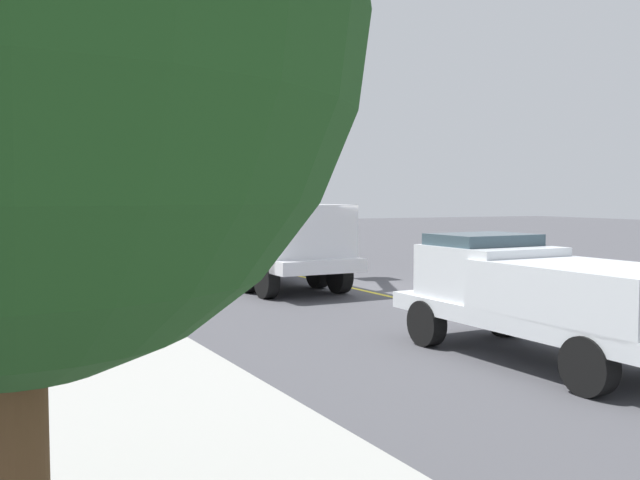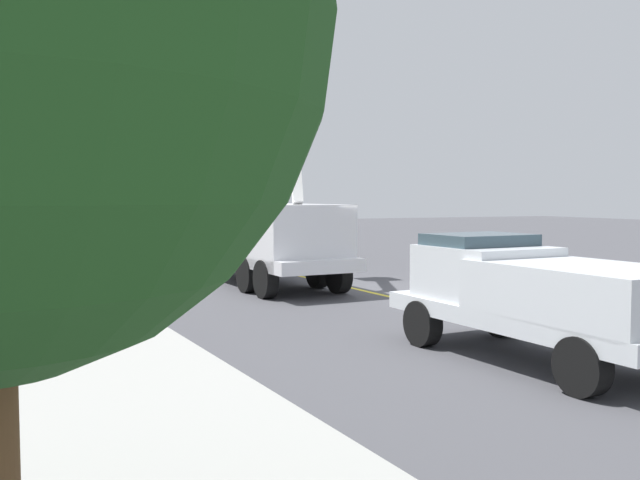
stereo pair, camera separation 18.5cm
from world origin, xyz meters
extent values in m
plane|color=#47474C|center=(0.00, 0.00, 0.00)|extent=(120.00, 120.00, 0.00)
cube|color=#9E9E99|center=(-0.53, 8.56, 0.06)|extent=(60.11, 7.28, 0.12)
cube|color=yellow|center=(0.00, 0.00, 0.00)|extent=(49.92, 3.23, 0.01)
cube|color=white|center=(2.35, 2.16, 0.90)|extent=(8.34, 3.00, 0.36)
cube|color=white|center=(4.97, 2.32, 1.67)|extent=(2.76, 2.51, 1.60)
cube|color=#384C56|center=(5.17, 2.33, 2.37)|extent=(1.93, 2.21, 0.64)
cube|color=white|center=(1.37, 2.10, 1.62)|extent=(5.39, 2.82, 1.80)
cube|color=white|center=(0.59, 1.82, 4.04)|extent=(1.71, 0.71, 3.06)
cube|color=white|center=(2.71, 1.26, 5.89)|extent=(2.98, 1.05, 1.03)
cube|color=white|center=(4.13, 0.88, 6.12)|extent=(0.90, 0.90, 0.90)
cube|color=yellow|center=(4.13, 0.88, 6.72)|extent=(0.36, 0.24, 0.60)
cylinder|color=black|center=(5.15, 3.46, 0.52)|extent=(1.06, 0.40, 1.04)
cylinder|color=black|center=(5.29, 1.21, 0.52)|extent=(1.06, 0.40, 1.04)
cylinder|color=black|center=(0.81, 3.19, 0.52)|extent=(1.06, 0.40, 1.04)
cylinder|color=black|center=(0.95, 0.95, 0.52)|extent=(1.06, 0.40, 1.04)
cylinder|color=black|center=(-0.50, 3.11, 0.52)|extent=(1.06, 0.40, 1.04)
cylinder|color=black|center=(-0.36, 0.87, 0.52)|extent=(1.06, 0.40, 1.04)
cube|color=silver|center=(-9.16, 1.45, 0.75)|extent=(5.72, 2.44, 0.30)
cube|color=silver|center=(-7.93, 1.53, 1.30)|extent=(2.13, 2.05, 1.10)
cube|color=#384C56|center=(-7.73, 1.54, 1.78)|extent=(1.45, 1.84, 0.56)
cube|color=silver|center=(-10.17, 1.39, 1.15)|extent=(3.48, 2.30, 1.10)
cylinder|color=black|center=(-7.38, 2.51, 0.42)|extent=(0.86, 0.35, 0.84)
cylinder|color=black|center=(-7.26, 0.62, 0.42)|extent=(0.86, 0.35, 0.84)
cylinder|color=black|center=(-11.07, 2.28, 0.42)|extent=(0.86, 0.35, 0.84)
cube|color=tan|center=(11.49, -1.82, 0.79)|extent=(4.91, 2.19, 0.70)
cube|color=#384C56|center=(11.64, -1.81, 1.39)|extent=(3.55, 1.88, 0.60)
cylinder|color=black|center=(9.91, -2.77, 0.34)|extent=(0.69, 0.28, 0.68)
cylinder|color=black|center=(9.81, -1.07, 0.34)|extent=(0.69, 0.28, 0.68)
cylinder|color=black|center=(13.17, -2.57, 0.34)|extent=(0.69, 0.28, 0.68)
cylinder|color=black|center=(13.06, -0.87, 0.34)|extent=(0.69, 0.28, 0.68)
cube|color=black|center=(7.04, 0.46, 0.02)|extent=(0.40, 0.40, 0.04)
cone|color=orange|center=(7.04, 0.46, 0.39)|extent=(0.32, 0.32, 0.71)
cylinder|color=white|center=(7.04, 0.46, 0.46)|extent=(0.20, 0.20, 0.08)
cylinder|color=gray|center=(7.81, 8.07, 3.82)|extent=(0.22, 0.22, 7.63)
cube|color=gray|center=(5.12, 7.91, 6.67)|extent=(5.39, 0.49, 0.16)
cube|color=gold|center=(5.66, 7.94, 6.12)|extent=(0.15, 0.57, 1.00)
cube|color=black|center=(5.67, 7.84, 6.12)|extent=(0.22, 0.33, 0.84)
cube|color=gold|center=(3.51, 7.81, 6.12)|extent=(0.15, 0.57, 1.00)
cube|color=black|center=(3.51, 7.71, 6.12)|extent=(0.22, 0.33, 0.84)
sphere|color=#1E471C|center=(-14.46, 9.54, 3.59)|extent=(3.52, 3.52, 3.52)
camera|label=1|loc=(-18.20, 9.58, 2.74)|focal=39.50mm
camera|label=2|loc=(-18.28, 9.41, 2.74)|focal=39.50mm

